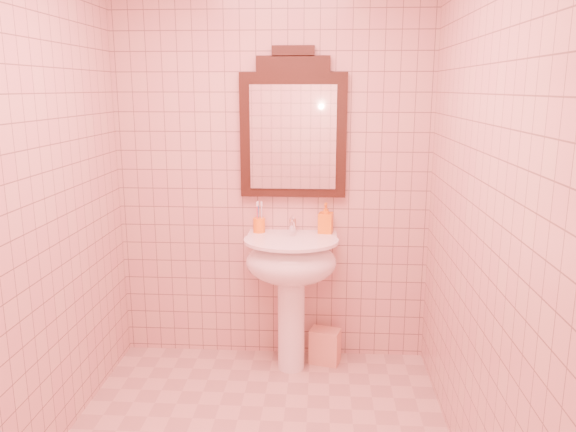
# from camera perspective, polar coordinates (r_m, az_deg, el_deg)

# --- Properties ---
(back_wall) EXTENTS (2.00, 0.02, 2.50)m
(back_wall) POSITION_cam_1_polar(r_m,az_deg,el_deg) (3.58, -1.58, 4.64)
(back_wall) COLOR #D3A493
(back_wall) RESTS_ON floor
(pedestal_sink) EXTENTS (0.58, 0.58, 0.86)m
(pedestal_sink) POSITION_cam_1_polar(r_m,az_deg,el_deg) (3.49, 0.32, -5.54)
(pedestal_sink) COLOR white
(pedestal_sink) RESTS_ON floor
(faucet) EXTENTS (0.04, 0.16, 0.11)m
(faucet) POSITION_cam_1_polar(r_m,az_deg,el_deg) (3.55, 0.45, -0.87)
(faucet) COLOR white
(faucet) RESTS_ON pedestal_sink
(mirror) EXTENTS (0.66, 0.06, 0.92)m
(mirror) POSITION_cam_1_polar(r_m,az_deg,el_deg) (3.52, 0.53, 8.85)
(mirror) COLOR black
(mirror) RESTS_ON back_wall
(toothbrush_cup) EXTENTS (0.08, 0.08, 0.17)m
(toothbrush_cup) POSITION_cam_1_polar(r_m,az_deg,el_deg) (3.57, -2.95, -0.93)
(toothbrush_cup) COLOR orange
(toothbrush_cup) RESTS_ON pedestal_sink
(soap_dispenser) EXTENTS (0.10, 0.10, 0.19)m
(soap_dispenser) POSITION_cam_1_polar(r_m,az_deg,el_deg) (3.55, 3.84, -0.22)
(soap_dispenser) COLOR orange
(soap_dispenser) RESTS_ON pedestal_sink
(towel) EXTENTS (0.21, 0.17, 0.23)m
(towel) POSITION_cam_1_polar(r_m,az_deg,el_deg) (3.77, 3.77, -13.05)
(towel) COLOR #E3AD85
(towel) RESTS_ON floor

